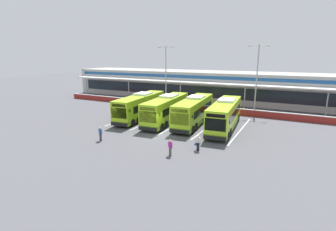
{
  "coord_description": "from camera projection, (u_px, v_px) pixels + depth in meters",
  "views": [
    {
      "loc": [
        14.43,
        -26.08,
        9.32
      ],
      "look_at": [
        -0.53,
        3.0,
        1.6
      ],
      "focal_mm": 27.19,
      "sensor_mm": 36.0,
      "label": 1
    }
  ],
  "objects": [
    {
      "name": "coach_bus_left_centre",
      "position": [
        167.0,
        110.0,
        36.38
      ],
      "size": [
        3.82,
        12.33,
        3.78
      ],
      "color": "#9ED11E",
      "rests_on": "ground"
    },
    {
      "name": "coach_bus_centre",
      "position": [
        194.0,
        111.0,
        35.31
      ],
      "size": [
        3.82,
        12.33,
        3.78
      ],
      "color": "#9ED11E",
      "rests_on": "ground"
    },
    {
      "name": "pedestrian_with_handbag",
      "position": [
        198.0,
        142.0,
        25.41
      ],
      "size": [
        0.63,
        0.35,
        1.62
      ],
      "color": "black",
      "rests_on": "ground"
    },
    {
      "name": "ground_plane",
      "position": [
        161.0,
        134.0,
        31.14
      ],
      "size": [
        200.0,
        200.0,
        0.0
      ],
      "primitive_type": "plane",
      "color": "#4C4C51"
    },
    {
      "name": "bay_stripe_mid_east",
      "position": [
        241.0,
        130.0,
        32.59
      ],
      "size": [
        0.14,
        13.0,
        0.01
      ],
      "primitive_type": "cube",
      "color": "silver",
      "rests_on": "ground"
    },
    {
      "name": "lamp_post_centre",
      "position": [
        257.0,
        75.0,
        40.45
      ],
      "size": [
        3.24,
        0.28,
        11.0
      ],
      "color": "#9E9EA3",
      "rests_on": "ground"
    },
    {
      "name": "bay_stripe_mid_west",
      "position": [
        181.0,
        122.0,
        36.33
      ],
      "size": [
        0.14,
        13.0,
        0.01
      ],
      "primitive_type": "cube",
      "color": "silver",
      "rests_on": "ground"
    },
    {
      "name": "lamp_post_west",
      "position": [
        166.0,
        72.0,
        47.08
      ],
      "size": [
        3.24,
        0.28,
        11.0
      ],
      "color": "#9E9EA3",
      "rests_on": "ground"
    },
    {
      "name": "bay_stripe_west",
      "position": [
        155.0,
        119.0,
        38.2
      ],
      "size": [
        0.14,
        13.0,
        0.01
      ],
      "primitive_type": "cube",
      "color": "silver",
      "rests_on": "ground"
    },
    {
      "name": "pedestrian_child",
      "position": [
        100.0,
        133.0,
        28.32
      ],
      "size": [
        0.54,
        0.37,
        1.62
      ],
      "color": "#33333D",
      "rests_on": "ground"
    },
    {
      "name": "terminal_building",
      "position": [
        222.0,
        86.0,
        53.73
      ],
      "size": [
        70.0,
        13.0,
        6.0
      ],
      "color": "#B7B7B2",
      "rests_on": "ground"
    },
    {
      "name": "bay_stripe_far_west",
      "position": [
        132.0,
        116.0,
        40.07
      ],
      "size": [
        0.14,
        13.0,
        0.01
      ],
      "primitive_type": "cube",
      "color": "silver",
      "rests_on": "ground"
    },
    {
      "name": "red_barrier_wall",
      "position": [
        201.0,
        108.0,
        43.56
      ],
      "size": [
        60.0,
        0.4,
        1.1
      ],
      "color": "maroon",
      "rests_on": "ground"
    },
    {
      "name": "coach_bus_leftmost",
      "position": [
        141.0,
        107.0,
        38.44
      ],
      "size": [
        3.82,
        12.33,
        3.78
      ],
      "color": "#9ED11E",
      "rests_on": "ground"
    },
    {
      "name": "coach_bus_right_centre",
      "position": [
        225.0,
        115.0,
        32.88
      ],
      "size": [
        3.82,
        12.33,
        3.78
      ],
      "color": "#9ED11E",
      "rests_on": "ground"
    },
    {
      "name": "bay_stripe_centre",
      "position": [
        209.0,
        126.0,
        34.46
      ],
      "size": [
        0.14,
        13.0,
        0.01
      ],
      "primitive_type": "cube",
      "color": "silver",
      "rests_on": "ground"
    },
    {
      "name": "pedestrian_in_dark_coat",
      "position": [
        170.0,
        147.0,
        24.08
      ],
      "size": [
        0.53,
        0.39,
        1.62
      ],
      "color": "#4C4238",
      "rests_on": "ground"
    }
  ]
}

